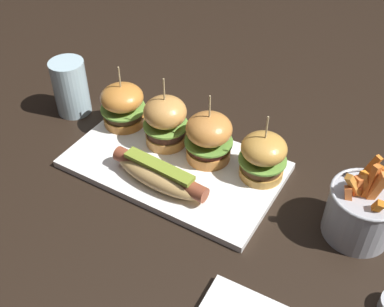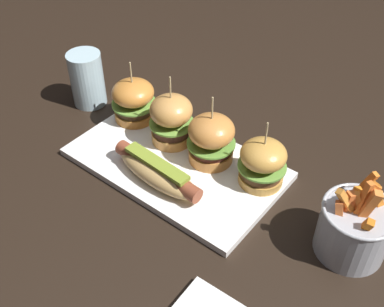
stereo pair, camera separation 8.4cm
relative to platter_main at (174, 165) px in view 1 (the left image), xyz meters
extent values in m
plane|color=black|center=(0.00, 0.00, -0.01)|extent=(3.00, 3.00, 0.00)
cube|color=white|center=(0.00, 0.00, 0.00)|extent=(0.40, 0.23, 0.01)
ellipsoid|color=tan|center=(0.01, -0.06, 0.03)|extent=(0.19, 0.07, 0.04)
cylinder|color=brown|center=(0.01, -0.06, 0.03)|extent=(0.20, 0.04, 0.03)
cube|color=olive|center=(0.01, -0.06, 0.05)|extent=(0.14, 0.03, 0.01)
cylinder|color=#CC7E33|center=(-0.15, 0.05, 0.02)|extent=(0.09, 0.09, 0.02)
cylinder|color=#49321B|center=(-0.15, 0.05, 0.03)|extent=(0.08, 0.08, 0.02)
cylinder|color=#6B9E3D|center=(-0.15, 0.05, 0.04)|extent=(0.09, 0.09, 0.00)
ellipsoid|color=#CC7E33|center=(-0.15, 0.05, 0.07)|extent=(0.09, 0.09, 0.05)
cylinder|color=tan|center=(-0.15, 0.05, 0.11)|extent=(0.00, 0.00, 0.06)
cylinder|color=#CF9149|center=(-0.05, 0.04, 0.02)|extent=(0.08, 0.08, 0.02)
cylinder|color=#462A21|center=(-0.05, 0.04, 0.04)|extent=(0.07, 0.07, 0.02)
cylinder|color=#6B9E3D|center=(-0.05, 0.04, 0.05)|extent=(0.09, 0.09, 0.00)
ellipsoid|color=#CF9149|center=(-0.05, 0.04, 0.08)|extent=(0.08, 0.08, 0.06)
cylinder|color=tan|center=(-0.05, 0.04, 0.12)|extent=(0.00, 0.00, 0.06)
cylinder|color=#CD833D|center=(0.05, 0.05, 0.02)|extent=(0.08, 0.08, 0.02)
cylinder|color=#461F18|center=(0.05, 0.05, 0.04)|extent=(0.08, 0.08, 0.01)
cylinder|color=#609338|center=(0.05, 0.05, 0.05)|extent=(0.09, 0.09, 0.00)
ellipsoid|color=#CD833D|center=(0.05, 0.05, 0.08)|extent=(0.09, 0.09, 0.06)
cylinder|color=tan|center=(0.05, 0.05, 0.12)|extent=(0.00, 0.00, 0.06)
cylinder|color=gold|center=(0.15, 0.05, 0.02)|extent=(0.08, 0.08, 0.02)
cylinder|color=brown|center=(0.15, 0.05, 0.03)|extent=(0.07, 0.07, 0.02)
cylinder|color=#6B9E3D|center=(0.15, 0.05, 0.04)|extent=(0.09, 0.09, 0.00)
ellipsoid|color=gold|center=(0.15, 0.05, 0.07)|extent=(0.08, 0.08, 0.05)
cylinder|color=tan|center=(0.15, 0.05, 0.11)|extent=(0.00, 0.00, 0.06)
cylinder|color=#A8AAB2|center=(0.34, 0.02, 0.04)|extent=(0.11, 0.11, 0.09)
torus|color=#B7BABF|center=(0.34, 0.02, 0.08)|extent=(0.11, 0.11, 0.01)
cube|color=orange|center=(0.32, 0.05, 0.09)|extent=(0.04, 0.03, 0.09)
cube|color=orange|center=(0.35, 0.02, 0.09)|extent=(0.04, 0.02, 0.09)
cube|color=orange|center=(0.33, 0.01, 0.09)|extent=(0.04, 0.04, 0.08)
cube|color=orange|center=(0.34, 0.02, 0.09)|extent=(0.02, 0.02, 0.09)
cube|color=orange|center=(0.34, 0.02, 0.09)|extent=(0.03, 0.05, 0.08)
cube|color=#CA6616|center=(0.36, 0.00, 0.07)|extent=(0.03, 0.02, 0.06)
cube|color=orange|center=(0.32, 0.02, 0.08)|extent=(0.02, 0.03, 0.07)
cube|color=orange|center=(0.34, 0.03, 0.08)|extent=(0.04, 0.02, 0.07)
cube|color=orange|center=(0.35, 0.05, 0.09)|extent=(0.04, 0.04, 0.08)
cube|color=orange|center=(0.32, 0.00, 0.07)|extent=(0.03, 0.02, 0.06)
cube|color=orange|center=(0.32, 0.02, 0.08)|extent=(0.02, 0.02, 0.07)
cylinder|color=silver|center=(-0.29, 0.05, 0.05)|extent=(0.07, 0.07, 0.12)
camera|label=1|loc=(0.36, -0.55, 0.61)|focal=43.84mm
camera|label=2|loc=(0.43, -0.50, 0.61)|focal=43.84mm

